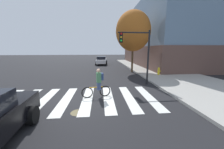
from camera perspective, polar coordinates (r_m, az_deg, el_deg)
ground_plane at (r=7.59m, az=-14.92°, el=-10.62°), size 120.00×120.00×0.00m
sidewalk at (r=10.56m, az=40.33°, el=-6.33°), size 6.50×50.00×0.15m
crosswalk_stripes at (r=7.60m, az=-15.46°, el=-10.57°), size 8.89×4.06×0.01m
manhole_cover at (r=6.12m, az=-15.12°, el=-16.14°), size 0.64×0.64×0.01m
sedan_mid at (r=23.75m, az=-4.74°, el=6.36°), size 2.27×4.42×1.49m
cyclist at (r=7.43m, az=-6.21°, el=-3.90°), size 1.69×0.41×1.69m
traffic_light_near at (r=10.05m, az=11.65°, el=11.50°), size 2.47×0.28×4.20m
fire_hydrant at (r=14.23m, az=20.23°, el=1.47°), size 0.33×0.22×0.78m
street_tree_near at (r=15.85m, az=9.48°, el=18.64°), size 4.04×4.04×7.19m
corner_building at (r=27.53m, az=30.86°, el=14.66°), size 18.98×19.66×10.39m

